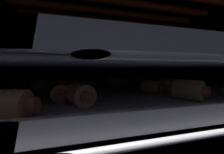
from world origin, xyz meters
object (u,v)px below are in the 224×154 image
(pig_in_blanket_lower_5, at_px, (40,84))
(pig_in_blanket_upper_1, at_px, (141,55))
(pig_in_blanket_lower_0, at_px, (123,81))
(pig_in_blanket_lower_2, at_px, (115,82))
(heating_element, at_px, (114,12))
(pig_in_blanket_upper_7, at_px, (139,48))
(pig_in_blanket_upper_0, at_px, (156,51))
(pig_in_blanket_upper_6, at_px, (90,48))
(oven_rack_upper, at_px, (114,65))
(pig_in_blanket_upper_5, at_px, (67,57))
(baking_tray_lower, at_px, (114,94))
(pig_in_blanket_lower_9, at_px, (61,93))
(oven_rack_lower, at_px, (114,98))
(pig_in_blanket_lower_6, at_px, (9,105))
(pig_in_blanket_lower_4, at_px, (152,87))
(baking_tray_upper, at_px, (114,61))
(pig_in_blanket_upper_3, at_px, (48,56))
(pig_in_blanket_lower_1, at_px, (80,95))
(pig_in_blanket_lower_10, at_px, (188,90))
(pig_in_blanket_upper_4, at_px, (85,58))
(pig_in_blanket_upper_2, at_px, (61,56))
(pig_in_blanket_lower_3, at_px, (167,85))
(pig_in_blanket_upper_8, at_px, (110,52))
(pig_in_blanket_lower_8, at_px, (141,80))

(pig_in_blanket_lower_5, height_order, pig_in_blanket_upper_1, pig_in_blanket_upper_1)
(pig_in_blanket_lower_0, distance_m, pig_in_blanket_lower_2, 0.06)
(heating_element, distance_m, pig_in_blanket_upper_7, 0.12)
(pig_in_blanket_upper_0, distance_m, pig_in_blanket_upper_6, 0.14)
(oven_rack_upper, relative_size, pig_in_blanket_upper_5, 9.53)
(baking_tray_lower, height_order, pig_in_blanket_lower_9, pig_in_blanket_lower_9)
(oven_rack_lower, distance_m, pig_in_blanket_lower_2, 0.10)
(pig_in_blanket_lower_6, relative_size, pig_in_blanket_upper_1, 0.95)
(pig_in_blanket_lower_4, relative_size, baking_tray_upper, 0.12)
(pig_in_blanket_upper_5, relative_size, pig_in_blanket_upper_7, 1.09)
(pig_in_blanket_lower_4, distance_m, pig_in_blanket_upper_3, 0.31)
(pig_in_blanket_lower_4, distance_m, baking_tray_upper, 0.10)
(oven_rack_lower, relative_size, pig_in_blanket_upper_1, 8.30)
(pig_in_blanket_lower_1, height_order, pig_in_blanket_lower_2, pig_in_blanket_lower_1)
(pig_in_blanket_lower_0, relative_size, pig_in_blanket_upper_3, 1.08)
(pig_in_blanket_lower_10, bearing_deg, pig_in_blanket_upper_4, 118.90)
(oven_rack_lower, height_order, pig_in_blanket_lower_2, pig_in_blanket_lower_2)
(pig_in_blanket_lower_9, bearing_deg, pig_in_blanket_upper_1, 29.39)
(pig_in_blanket_lower_6, height_order, pig_in_blanket_upper_7, pig_in_blanket_upper_7)
(pig_in_blanket_lower_1, bearing_deg, baking_tray_lower, 53.15)
(pig_in_blanket_lower_5, bearing_deg, pig_in_blanket_upper_2, -8.74)
(pig_in_blanket_lower_5, height_order, baking_tray_upper, baking_tray_upper)
(pig_in_blanket_lower_1, relative_size, pig_in_blanket_upper_6, 1.00)
(pig_in_blanket_lower_6, height_order, pig_in_blanket_upper_0, pig_in_blanket_upper_0)
(pig_in_blanket_lower_6, distance_m, baking_tray_upper, 0.22)
(oven_rack_lower, xyz_separation_m, pig_in_blanket_upper_1, (0.08, 0.03, 0.10))
(oven_rack_lower, height_order, pig_in_blanket_lower_3, pig_in_blanket_lower_3)
(oven_rack_lower, bearing_deg, pig_in_blanket_lower_2, 72.35)
(pig_in_blanket_lower_5, relative_size, pig_in_blanket_upper_7, 1.14)
(pig_in_blanket_lower_4, height_order, pig_in_blanket_upper_8, pig_in_blanket_upper_8)
(pig_in_blanket_lower_10, xyz_separation_m, oven_rack_upper, (-0.10, 0.12, 0.04))
(pig_in_blanket_lower_1, bearing_deg, pig_in_blanket_upper_4, 83.87)
(heating_element, height_order, pig_in_blanket_lower_0, heating_element)
(heating_element, xyz_separation_m, pig_in_blanket_upper_0, (0.08, -0.05, -0.09))
(pig_in_blanket_lower_4, bearing_deg, baking_tray_upper, 150.69)
(heating_element, xyz_separation_m, oven_rack_upper, (0.00, -0.00, -0.12))
(pig_in_blanket_upper_3, bearing_deg, heating_element, -41.87)
(pig_in_blanket_upper_3, relative_size, pig_in_blanket_upper_5, 0.93)
(pig_in_blanket_lower_0, relative_size, pig_in_blanket_lower_4, 0.95)
(baking_tray_upper, bearing_deg, oven_rack_upper, -90.00)
(pig_in_blanket_lower_2, bearing_deg, pig_in_blanket_lower_1, -118.63)
(pig_in_blanket_upper_0, bearing_deg, oven_rack_lower, 146.95)
(pig_in_blanket_upper_5, bearing_deg, pig_in_blanket_lower_10, -51.80)
(pig_in_blanket_lower_2, bearing_deg, pig_in_blanket_upper_4, 145.50)
(pig_in_blanket_upper_8, bearing_deg, pig_in_blanket_upper_6, -133.07)
(heating_element, distance_m, pig_in_blanket_upper_3, 0.23)
(pig_in_blanket_lower_8, xyz_separation_m, pig_in_blanket_upper_2, (-0.27, -0.04, 0.08))
(pig_in_blanket_upper_1, bearing_deg, pig_in_blanket_lower_1, -139.53)
(pig_in_blanket_lower_1, height_order, pig_in_blanket_lower_6, same)
(oven_rack_upper, bearing_deg, pig_in_blanket_upper_4, 108.93)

